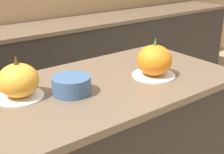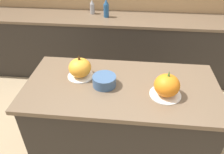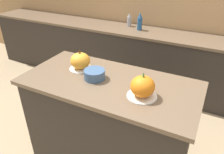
# 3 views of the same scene
# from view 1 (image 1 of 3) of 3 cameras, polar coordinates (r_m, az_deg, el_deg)

# --- Properties ---
(back_counter) EXTENTS (6.00, 0.60, 0.91)m
(back_counter) POSITION_cam_1_polar(r_m,az_deg,el_deg) (3.04, -19.86, -0.76)
(back_counter) COLOR #2D2823
(back_counter) RESTS_ON ground_plane
(pumpkin_cake_left) EXTENTS (0.21, 0.21, 0.20)m
(pumpkin_cake_left) POSITION_cam_1_polar(r_m,az_deg,el_deg) (1.43, -16.73, -0.76)
(pumpkin_cake_left) COLOR white
(pumpkin_cake_left) RESTS_ON kitchen_island
(pumpkin_cake_right) EXTENTS (0.23, 0.23, 0.21)m
(pumpkin_cake_right) POSITION_cam_1_polar(r_m,az_deg,el_deg) (1.63, 7.75, 2.88)
(pumpkin_cake_right) COLOR white
(pumpkin_cake_right) RESTS_ON kitchen_island
(mixing_bowl) EXTENTS (0.18, 0.18, 0.08)m
(mixing_bowl) POSITION_cam_1_polar(r_m,az_deg,el_deg) (1.44, -7.43, -1.45)
(mixing_bowl) COLOR #3D5B84
(mixing_bowl) RESTS_ON kitchen_island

